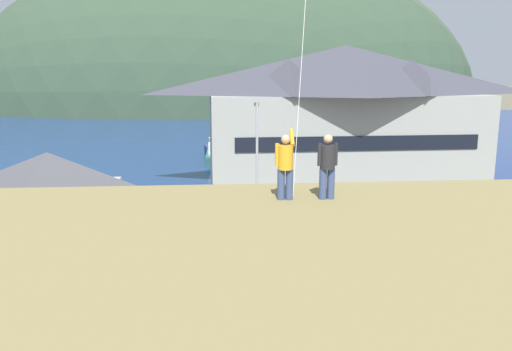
# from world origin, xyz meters

# --- Properties ---
(ground_plane) EXTENTS (600.00, 600.00, 0.00)m
(ground_plane) POSITION_xyz_m (0.00, 0.00, 0.00)
(ground_plane) COLOR #66604C
(parking_lot_pad) EXTENTS (40.00, 20.00, 0.10)m
(parking_lot_pad) POSITION_xyz_m (0.00, 5.00, 0.05)
(parking_lot_pad) COLOR slate
(parking_lot_pad) RESTS_ON ground
(bay_water) EXTENTS (360.00, 84.00, 0.03)m
(bay_water) POSITION_xyz_m (0.00, 60.00, 0.01)
(bay_water) COLOR navy
(bay_water) RESTS_ON ground
(far_hill_west_ridge) EXTENTS (133.05, 72.09, 78.73)m
(far_hill_west_ridge) POSITION_xyz_m (-0.46, 116.73, 0.00)
(far_hill_west_ridge) COLOR #334733
(far_hill_west_ridge) RESTS_ON ground
(far_hill_east_peak) EXTENTS (134.47, 52.07, 83.05)m
(far_hill_east_peak) POSITION_xyz_m (2.46, 121.56, 0.00)
(far_hill_east_peak) COLOR #3D4C38
(far_hill_east_peak) RESTS_ON ground
(harbor_lodge) EXTENTS (23.27, 10.00, 11.47)m
(harbor_lodge) POSITION_xyz_m (7.44, 20.41, 6.09)
(harbor_lodge) COLOR #999E99
(harbor_lodge) RESTS_ON ground
(storage_shed_near_lot) EXTENTS (7.32, 6.41, 5.24)m
(storage_shed_near_lot) POSITION_xyz_m (-11.98, 6.73, 2.72)
(storage_shed_near_lot) COLOR beige
(storage_shed_near_lot) RESTS_ON ground
(wharf_dock) EXTENTS (3.20, 13.99, 0.70)m
(wharf_dock) POSITION_xyz_m (0.06, 32.76, 0.35)
(wharf_dock) COLOR #70604C
(wharf_dock) RESTS_ON ground
(moored_boat_wharfside) EXTENTS (2.43, 5.75, 2.16)m
(moored_boat_wharfside) POSITION_xyz_m (-3.14, 36.32, 0.72)
(moored_boat_wharfside) COLOR navy
(moored_boat_wharfside) RESTS_ON ground
(moored_boat_outer_mooring) EXTENTS (2.38, 6.30, 2.16)m
(moored_boat_outer_mooring) POSITION_xyz_m (3.38, 33.31, 0.72)
(moored_boat_outer_mooring) COLOR #23564C
(moored_boat_outer_mooring) RESTS_ON ground
(moored_boat_inner_slip) EXTENTS (1.87, 5.59, 2.16)m
(moored_boat_inner_slip) POSITION_xyz_m (-3.15, 32.29, 0.72)
(moored_boat_inner_slip) COLOR #23564C
(moored_boat_inner_slip) RESTS_ON ground
(parked_car_front_row_end) EXTENTS (4.35, 2.37, 1.82)m
(parked_car_front_row_end) POSITION_xyz_m (-8.07, 1.35, 1.06)
(parked_car_front_row_end) COLOR red
(parked_car_front_row_end) RESTS_ON parking_lot_pad
(parked_car_mid_row_far) EXTENTS (4.34, 2.34, 1.82)m
(parked_car_mid_row_far) POSITION_xyz_m (7.29, 7.06, 1.06)
(parked_car_mid_row_far) COLOR silver
(parked_car_mid_row_far) RESTS_ON parking_lot_pad
(parked_car_lone_by_shed) EXTENTS (4.31, 2.27, 1.82)m
(parked_car_lone_by_shed) POSITION_xyz_m (9.76, -0.30, 1.06)
(parked_car_lone_by_shed) COLOR #9EA3A8
(parked_car_lone_by_shed) RESTS_ON parking_lot_pad
(parked_car_corner_spot) EXTENTS (4.20, 2.06, 1.82)m
(parked_car_corner_spot) POSITION_xyz_m (-1.39, -0.40, 1.06)
(parked_car_corner_spot) COLOR silver
(parked_car_corner_spot) RESTS_ON parking_lot_pad
(parked_car_front_row_silver) EXTENTS (4.23, 2.10, 1.82)m
(parked_car_front_row_silver) POSITION_xyz_m (-2.38, 5.42, 1.06)
(parked_car_front_row_silver) COLOR navy
(parked_car_front_row_silver) RESTS_ON parking_lot_pad
(parked_car_back_row_right) EXTENTS (4.30, 2.25, 1.82)m
(parked_car_back_row_right) POSITION_xyz_m (4.23, -0.44, 1.06)
(parked_car_back_row_right) COLOR silver
(parked_car_back_row_right) RESTS_ON parking_lot_pad
(parked_car_mid_row_near) EXTENTS (4.31, 2.28, 1.82)m
(parked_car_mid_row_near) POSITION_xyz_m (2.68, 6.54, 1.06)
(parked_car_mid_row_near) COLOR #B28923
(parked_car_mid_row_near) RESTS_ON parking_lot_pad
(parking_light_pole) EXTENTS (0.24, 0.78, 7.44)m
(parking_light_pole) POSITION_xyz_m (-0.51, 10.55, 4.36)
(parking_light_pole) COLOR #ADADB2
(parking_light_pole) RESTS_ON parking_lot_pad
(person_kite_flyer) EXTENTS (0.54, 0.65, 1.86)m
(person_kite_flyer) POSITION_xyz_m (-1.25, -7.70, 7.03)
(person_kite_flyer) COLOR #384770
(person_kite_flyer) RESTS_ON grassy_hill_foreground
(person_companion) EXTENTS (0.55, 0.40, 1.74)m
(person_companion) POSITION_xyz_m (-0.13, -7.73, 7.01)
(person_companion) COLOR #384770
(person_companion) RESTS_ON grassy_hill_foreground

